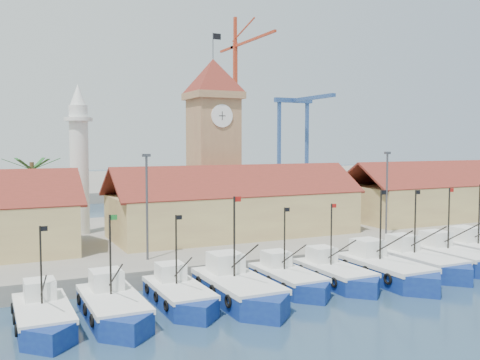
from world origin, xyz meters
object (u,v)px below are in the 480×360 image
boat_0 (44,319)px  minaret (79,159)px  clock_tower (213,139)px  boat_5 (337,276)px

boat_0 → minaret: minaret is taller
clock_tower → minaret: 15.30m
boat_5 → clock_tower: clock_tower is taller
boat_0 → boat_5: (22.45, 0.86, 0.02)m
minaret → clock_tower: bearing=-7.6°
boat_0 → minaret: 28.19m
clock_tower → boat_5: bearing=-87.3°
boat_5 → clock_tower: (-1.09, 23.07, 11.25)m
boat_5 → minaret: 31.13m
boat_0 → minaret: (6.35, 25.94, 9.04)m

